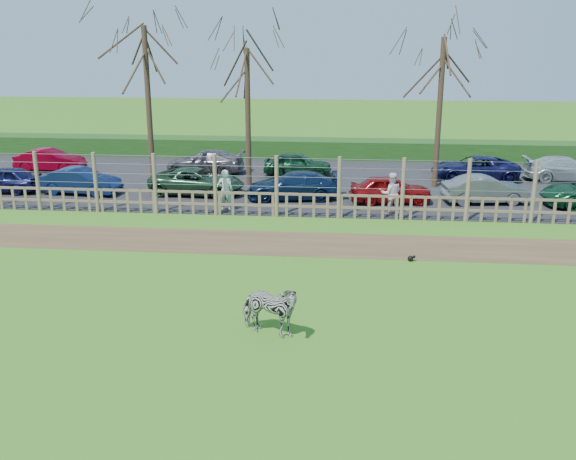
# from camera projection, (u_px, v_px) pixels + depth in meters

# --- Properties ---
(ground) EXTENTS (120.00, 120.00, 0.00)m
(ground) POSITION_uv_depth(u_px,v_px,m) (245.00, 291.00, 18.39)
(ground) COLOR #69A738
(ground) RESTS_ON ground
(dirt_strip) EXTENTS (34.00, 2.80, 0.01)m
(dirt_strip) POSITION_uv_depth(u_px,v_px,m) (265.00, 243.00, 22.68)
(dirt_strip) COLOR brown
(dirt_strip) RESTS_ON ground
(asphalt) EXTENTS (44.00, 13.00, 0.04)m
(asphalt) POSITION_uv_depth(u_px,v_px,m) (292.00, 182.00, 32.20)
(asphalt) COLOR #232326
(asphalt) RESTS_ON ground
(hedge) EXTENTS (46.00, 2.00, 1.10)m
(hedge) POSITION_uv_depth(u_px,v_px,m) (302.00, 148.00, 38.72)
(hedge) COLOR #1E4716
(hedge) RESTS_ON ground
(fence) EXTENTS (30.16, 0.16, 2.50)m
(fence) POSITION_uv_depth(u_px,v_px,m) (277.00, 197.00, 25.78)
(fence) COLOR brown
(fence) RESTS_ON ground
(tree_left) EXTENTS (4.80, 4.80, 7.88)m
(tree_left) POSITION_uv_depth(u_px,v_px,m) (146.00, 68.00, 29.30)
(tree_left) COLOR #3D2B1E
(tree_left) RESTS_ON ground
(tree_mid) EXTENTS (4.80, 4.80, 6.83)m
(tree_mid) POSITION_uv_depth(u_px,v_px,m) (247.00, 84.00, 30.04)
(tree_mid) COLOR #3D2B1E
(tree_mid) RESTS_ON ground
(tree_right) EXTENTS (4.80, 4.80, 7.35)m
(tree_right) POSITION_uv_depth(u_px,v_px,m) (442.00, 77.00, 29.57)
(tree_right) COLOR #3D2B1E
(tree_right) RESTS_ON ground
(zebra) EXTENTS (1.77, 1.23, 1.36)m
(zebra) POSITION_uv_depth(u_px,v_px,m) (269.00, 310.00, 15.42)
(zebra) COLOR gray
(zebra) RESTS_ON ground
(visitor_a) EXTENTS (0.64, 0.42, 1.72)m
(visitor_a) POSITION_uv_depth(u_px,v_px,m) (225.00, 190.00, 26.55)
(visitor_a) COLOR silver
(visitor_a) RESTS_ON asphalt
(visitor_b) EXTENTS (0.92, 0.76, 1.72)m
(visitor_b) POSITION_uv_depth(u_px,v_px,m) (391.00, 194.00, 25.95)
(visitor_b) COLOR silver
(visitor_b) RESTS_ON asphalt
(crow) EXTENTS (0.25, 0.19, 0.21)m
(crow) POSITION_uv_depth(u_px,v_px,m) (411.00, 258.00, 20.77)
(crow) COLOR black
(crow) RESTS_ON ground
(car_0) EXTENTS (3.52, 1.42, 1.20)m
(car_0) POSITION_uv_depth(u_px,v_px,m) (3.00, 179.00, 29.81)
(car_0) COLOR #121442
(car_0) RESTS_ON asphalt
(car_1) EXTENTS (3.75, 1.64, 1.20)m
(car_1) POSITION_uv_depth(u_px,v_px,m) (81.00, 181.00, 29.46)
(car_1) COLOR navy
(car_1) RESTS_ON asphalt
(car_2) EXTENTS (4.44, 2.28, 1.20)m
(car_2) POSITION_uv_depth(u_px,v_px,m) (197.00, 181.00, 29.41)
(car_2) COLOR #22442B
(car_2) RESTS_ON asphalt
(car_3) EXTENTS (4.32, 2.20, 1.20)m
(car_3) POSITION_uv_depth(u_px,v_px,m) (293.00, 186.00, 28.53)
(car_3) COLOR #0E2143
(car_3) RESTS_ON asphalt
(car_4) EXTENTS (3.66, 1.81, 1.20)m
(car_4) POSITION_uv_depth(u_px,v_px,m) (391.00, 189.00, 27.87)
(car_4) COLOR maroon
(car_4) RESTS_ON asphalt
(car_5) EXTENTS (3.78, 1.75, 1.20)m
(car_5) POSITION_uv_depth(u_px,v_px,m) (485.00, 190.00, 27.81)
(car_5) COLOR slate
(car_5) RESTS_ON asphalt
(car_7) EXTENTS (3.65, 1.28, 1.20)m
(car_7) POSITION_uv_depth(u_px,v_px,m) (50.00, 160.00, 34.53)
(car_7) COLOR maroon
(car_7) RESTS_ON asphalt
(car_9) EXTENTS (4.19, 1.83, 1.20)m
(car_9) POSITION_uv_depth(u_px,v_px,m) (205.00, 162.00, 34.04)
(car_9) COLOR #655960
(car_9) RESTS_ON asphalt
(car_10) EXTENTS (3.57, 1.53, 1.20)m
(car_10) POSITION_uv_depth(u_px,v_px,m) (298.00, 164.00, 33.46)
(car_10) COLOR #154426
(car_10) RESTS_ON asphalt
(car_12) EXTENTS (4.34, 2.04, 1.20)m
(car_12) POSITION_uv_depth(u_px,v_px,m) (475.00, 168.00, 32.38)
(car_12) COLOR #141548
(car_12) RESTS_ON asphalt
(car_13) EXTENTS (4.19, 1.81, 1.20)m
(car_13) POSITION_uv_depth(u_px,v_px,m) (566.00, 169.00, 32.22)
(car_13) COLOR #B6C1C0
(car_13) RESTS_ON asphalt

